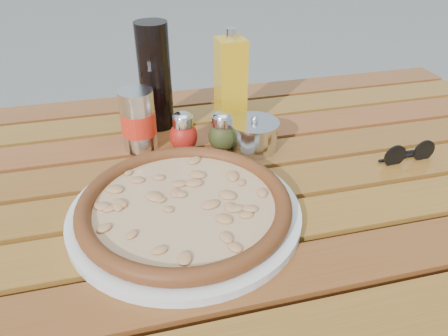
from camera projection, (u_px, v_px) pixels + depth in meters
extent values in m
cube|color=#381D0C|center=(387.00, 194.00, 1.41)|extent=(0.06, 0.06, 0.70)
cube|color=#361F0C|center=(227.00, 212.00, 0.77)|extent=(1.36, 0.86, 0.04)
cube|color=#4F250D|center=(265.00, 282.00, 0.59)|extent=(1.40, 0.09, 0.03)
cube|color=#5C3610|center=(243.00, 234.00, 0.67)|extent=(1.40, 0.09, 0.03)
cube|color=#58320F|center=(227.00, 196.00, 0.75)|extent=(1.40, 0.09, 0.03)
cube|color=#532C0E|center=(214.00, 166.00, 0.84)|extent=(1.40, 0.09, 0.03)
cube|color=#59280F|center=(203.00, 141.00, 0.92)|extent=(1.40, 0.09, 0.03)
cube|color=#59350F|center=(194.00, 120.00, 1.00)|extent=(1.40, 0.09, 0.03)
cube|color=#51260E|center=(186.00, 103.00, 1.08)|extent=(1.40, 0.09, 0.03)
cylinder|color=silver|center=(185.00, 213.00, 0.68)|extent=(0.42, 0.42, 0.01)
cylinder|color=beige|center=(185.00, 207.00, 0.67)|extent=(0.35, 0.35, 0.01)
torus|color=black|center=(185.00, 204.00, 0.67)|extent=(0.37, 0.37, 0.03)
ellipsoid|color=#B21E14|center=(184.00, 136.00, 0.84)|extent=(0.06, 0.06, 0.06)
cylinder|color=silver|center=(183.00, 121.00, 0.82)|extent=(0.05, 0.05, 0.02)
ellipsoid|color=silver|center=(182.00, 117.00, 0.82)|extent=(0.04, 0.04, 0.02)
ellipsoid|color=#393D18|center=(222.00, 136.00, 0.84)|extent=(0.06, 0.06, 0.06)
cylinder|color=white|center=(222.00, 120.00, 0.83)|extent=(0.04, 0.04, 0.02)
ellipsoid|color=silver|center=(222.00, 116.00, 0.82)|extent=(0.04, 0.04, 0.02)
cylinder|color=black|center=(155.00, 77.00, 0.89)|extent=(0.08, 0.08, 0.22)
cylinder|color=silver|center=(138.00, 120.00, 0.83)|extent=(0.09, 0.09, 0.12)
cylinder|color=red|center=(139.00, 122.00, 0.84)|extent=(0.09, 0.09, 0.04)
cube|color=#C59315|center=(231.00, 85.00, 0.89)|extent=(0.06, 0.06, 0.19)
cylinder|color=silver|center=(231.00, 33.00, 0.83)|extent=(0.02, 0.02, 0.02)
cylinder|color=silver|center=(254.00, 137.00, 0.85)|extent=(0.10, 0.10, 0.05)
cylinder|color=silver|center=(254.00, 123.00, 0.83)|extent=(0.10, 0.10, 0.01)
sphere|color=silver|center=(255.00, 119.00, 0.83)|extent=(0.02, 0.02, 0.01)
cylinder|color=black|center=(395.00, 156.00, 0.80)|extent=(0.04, 0.01, 0.04)
cylinder|color=black|center=(424.00, 151.00, 0.82)|extent=(0.04, 0.01, 0.04)
cube|color=black|center=(410.00, 152.00, 0.81)|extent=(0.02, 0.00, 0.00)
cube|color=black|center=(399.00, 158.00, 0.83)|extent=(0.09, 0.01, 0.00)
cube|color=black|center=(406.00, 154.00, 0.84)|extent=(0.09, 0.01, 0.00)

